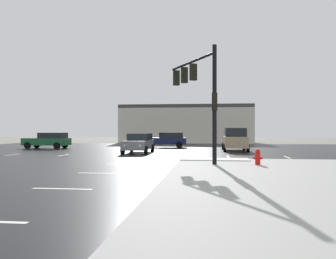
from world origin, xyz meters
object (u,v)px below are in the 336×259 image
at_px(sedan_green, 48,140).
at_px(sedan_grey, 139,143).
at_px(fire_hydrant, 258,157).
at_px(suv_tan, 235,139).
at_px(sedan_navy, 167,140).
at_px(traffic_signal_mast, 199,86).

xyz_separation_m(sedan_green, sedan_grey, (10.37, -5.54, 0.00)).
height_order(fire_hydrant, sedan_grey, sedan_grey).
distance_m(fire_hydrant, suv_tan, 13.64).
distance_m(suv_tan, sedan_grey, 8.84).
bearing_deg(suv_tan, sedan_navy, 53.12).
xyz_separation_m(fire_hydrant, sedan_navy, (-6.91, 18.70, 0.32)).
height_order(traffic_signal_mast, sedan_navy, traffic_signal_mast).
distance_m(suv_tan, sedan_navy, 8.45).
distance_m(traffic_signal_mast, sedan_green, 21.02).
relative_size(fire_hydrant, sedan_grey, 0.17).
bearing_deg(sedan_navy, fire_hydrant, 107.49).
bearing_deg(sedan_navy, traffic_signal_mast, 99.90).
xyz_separation_m(sedan_green, sedan_navy, (11.57, 3.39, 0.00)).
xyz_separation_m(traffic_signal_mast, sedan_navy, (-3.88, 17.22, -3.51)).
bearing_deg(traffic_signal_mast, sedan_navy, -15.97).
height_order(sedan_green, suv_tan, suv_tan).
bearing_deg(fire_hydrant, traffic_signal_mast, 153.96).
bearing_deg(sedan_grey, sedan_navy, 172.68).
bearing_deg(suv_tan, traffic_signal_mast, 166.73).
bearing_deg(sedan_grey, traffic_signal_mast, 31.81).
distance_m(fire_hydrant, sedan_grey, 12.70).
bearing_deg(fire_hydrant, suv_tan, 90.66).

